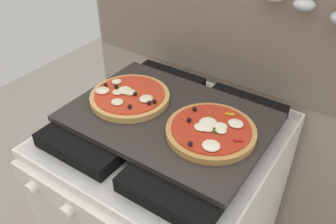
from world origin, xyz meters
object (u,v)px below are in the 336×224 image
at_px(baking_tray, 168,117).
at_px(pizza_left, 129,97).
at_px(stove, 168,221).
at_px(pizza_right, 211,131).

relative_size(baking_tray, pizza_left, 2.34).
distance_m(stove, pizza_left, 0.50).
relative_size(stove, pizza_right, 3.90).
relative_size(baking_tray, pizza_right, 2.34).
bearing_deg(stove, pizza_left, -179.49).
relative_size(stove, pizza_left, 3.90).
bearing_deg(pizza_right, baking_tray, 176.93).
xyz_separation_m(stove, pizza_left, (-0.13, -0.00, 0.48)).
distance_m(stove, baking_tray, 0.46).
bearing_deg(baking_tray, pizza_right, -3.07).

